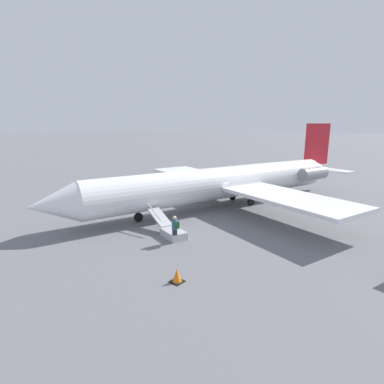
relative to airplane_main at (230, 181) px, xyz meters
The scene contains 5 objects.
ground_plane 2.43m from the airplane_main, 16.77° to the right, with size 600.00×600.00×0.00m, color slate.
airplane_main is the anchor object (origin of this frame).
boarding_stairs 9.44m from the airplane_main, ahead, with size 2.12×4.14×1.80m.
passenger 10.19m from the airplane_main, 13.86° to the left, with size 0.42×0.57×1.74m.
traffic_cone_near_stairs 14.64m from the airplane_main, 23.74° to the left, with size 0.60×0.60×0.66m.
Camera 1 is at (21.64, 15.00, 7.21)m, focal length 28.00 mm.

